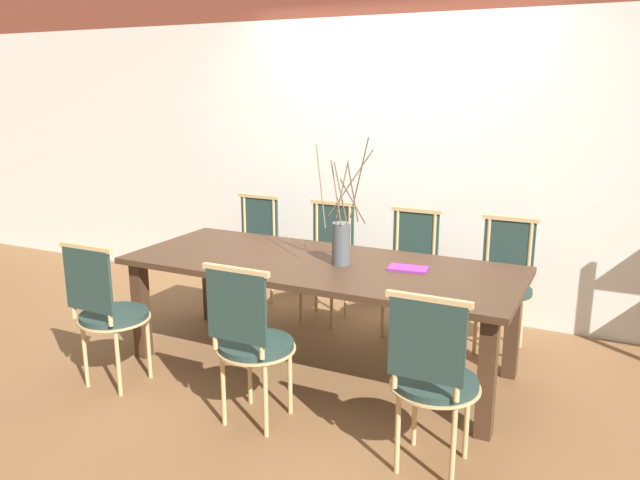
# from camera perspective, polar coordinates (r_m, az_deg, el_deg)

# --- Properties ---
(ground_plane) EXTENTS (16.00, 16.00, 0.00)m
(ground_plane) POSITION_cam_1_polar(r_m,az_deg,el_deg) (4.32, 0.00, -11.40)
(ground_plane) COLOR brown
(wall_rear) EXTENTS (12.00, 0.06, 3.20)m
(wall_rear) POSITION_cam_1_polar(r_m,az_deg,el_deg) (5.17, 6.80, 11.11)
(wall_rear) COLOR silver
(wall_rear) RESTS_ON ground_plane
(dining_table) EXTENTS (2.57, 1.01, 0.73)m
(dining_table) POSITION_cam_1_polar(r_m,az_deg,el_deg) (4.08, 0.00, -3.19)
(dining_table) COLOR #422B1C
(dining_table) RESTS_ON ground_plane
(chair_near_leftend) EXTENTS (0.44, 0.44, 0.95)m
(chair_near_leftend) POSITION_cam_1_polar(r_m,az_deg,el_deg) (4.07, -18.85, -5.99)
(chair_near_leftend) COLOR #233833
(chair_near_leftend) RESTS_ON ground_plane
(chair_near_left) EXTENTS (0.44, 0.44, 0.95)m
(chair_near_left) POSITION_cam_1_polar(r_m,az_deg,el_deg) (3.45, -6.33, -8.91)
(chair_near_left) COLOR #233833
(chair_near_left) RESTS_ON ground_plane
(chair_near_center) EXTENTS (0.44, 0.44, 0.95)m
(chair_near_center) POSITION_cam_1_polar(r_m,az_deg,el_deg) (3.07, 10.26, -12.06)
(chair_near_center) COLOR #233833
(chair_near_center) RESTS_ON ground_plane
(chair_far_leftend) EXTENTS (0.44, 0.44, 0.95)m
(chair_far_leftend) POSITION_cam_1_polar(r_m,az_deg,el_deg) (5.31, -6.24, -0.69)
(chair_far_leftend) COLOR #233833
(chair_far_leftend) RESTS_ON ground_plane
(chair_far_left) EXTENTS (0.44, 0.44, 0.95)m
(chair_far_left) POSITION_cam_1_polar(r_m,az_deg,el_deg) (4.98, 0.58, -1.59)
(chair_far_left) COLOR #233833
(chair_far_left) RESTS_ON ground_plane
(chair_far_center) EXTENTS (0.44, 0.44, 0.95)m
(chair_far_center) POSITION_cam_1_polar(r_m,az_deg,el_deg) (4.74, 8.17, -2.56)
(chair_far_center) COLOR #233833
(chair_far_center) RESTS_ON ground_plane
(chair_far_right) EXTENTS (0.44, 0.44, 0.95)m
(chair_far_right) POSITION_cam_1_polar(r_m,az_deg,el_deg) (4.59, 16.41, -3.56)
(chair_far_right) COLOR #233833
(chair_far_right) RESTS_ON ground_plane
(vase_centerpiece) EXTENTS (0.37, 0.37, 0.82)m
(vase_centerpiece) POSITION_cam_1_polar(r_m,az_deg,el_deg) (3.97, 1.96, -0.06)
(vase_centerpiece) COLOR #4C5156
(vase_centerpiece) RESTS_ON dining_table
(book_stack) EXTENTS (0.26, 0.17, 0.01)m
(book_stack) POSITION_cam_1_polar(r_m,az_deg,el_deg) (3.94, 8.04, -2.59)
(book_stack) COLOR #842D8C
(book_stack) RESTS_ON dining_table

